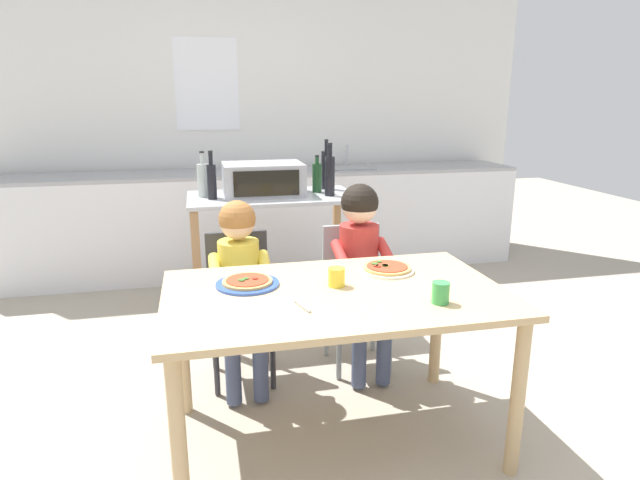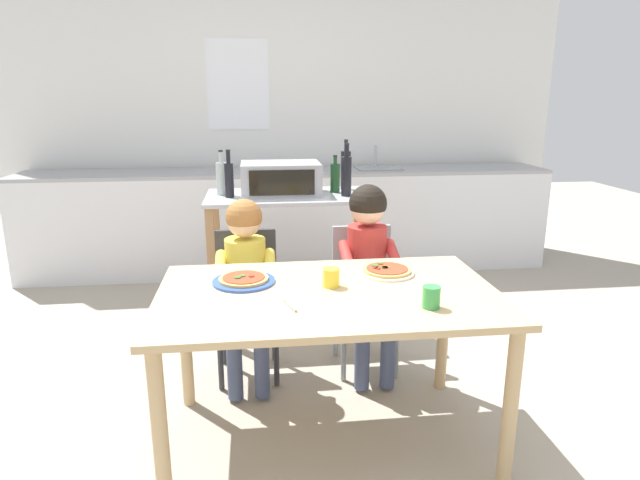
% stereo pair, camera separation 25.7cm
% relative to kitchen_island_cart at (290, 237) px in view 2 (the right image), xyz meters
% --- Properties ---
extents(ground_plane, '(11.95, 11.95, 0.00)m').
position_rel_kitchen_island_cart_xyz_m(ground_plane, '(0.07, -0.23, -0.61)').
color(ground_plane, '#A89E8C').
extents(back_wall_tiled, '(5.19, 0.13, 2.70)m').
position_rel_kitchen_island_cart_xyz_m(back_wall_tiled, '(0.07, 1.63, 0.74)').
color(back_wall_tiled, white).
rests_on(back_wall_tiled, ground).
extents(kitchen_counter, '(4.67, 0.60, 1.11)m').
position_rel_kitchen_island_cart_xyz_m(kitchen_counter, '(0.07, 1.22, -0.15)').
color(kitchen_counter, silver).
rests_on(kitchen_counter, ground).
extents(kitchen_island_cart, '(1.11, 0.61, 0.91)m').
position_rel_kitchen_island_cart_xyz_m(kitchen_island_cart, '(0.00, 0.00, 0.00)').
color(kitchen_island_cart, '#B7BABF').
rests_on(kitchen_island_cart, ground).
extents(toaster_oven, '(0.52, 0.38, 0.21)m').
position_rel_kitchen_island_cart_xyz_m(toaster_oven, '(-0.06, 0.02, 0.40)').
color(toaster_oven, '#999BA0').
rests_on(toaster_oven, kitchen_island_cart).
extents(bottle_squat_spirits, '(0.07, 0.07, 0.35)m').
position_rel_kitchen_island_cart_xyz_m(bottle_squat_spirits, '(0.37, -0.10, 0.44)').
color(bottle_squat_spirits, black).
rests_on(bottle_squat_spirits, kitchen_island_cart).
extents(bottle_slim_sauce, '(0.06, 0.06, 0.31)m').
position_rel_kitchen_island_cart_xyz_m(bottle_slim_sauce, '(-0.39, -0.05, 0.42)').
color(bottle_slim_sauce, black).
rests_on(bottle_slim_sauce, kitchen_island_cart).
extents(bottle_tall_green_wine, '(0.07, 0.07, 0.35)m').
position_rel_kitchen_island_cart_xyz_m(bottle_tall_green_wine, '(0.41, 0.17, 0.44)').
color(bottle_tall_green_wine, black).
rests_on(bottle_tall_green_wine, kitchen_island_cart).
extents(bottle_brown_beer, '(0.08, 0.08, 0.30)m').
position_rel_kitchen_island_cart_xyz_m(bottle_brown_beer, '(-0.45, 0.05, 0.41)').
color(bottle_brown_beer, '#ADB7B2').
rests_on(bottle_brown_beer, kitchen_island_cart).
extents(bottle_dark_olive_oil, '(0.07, 0.07, 0.25)m').
position_rel_kitchen_island_cart_xyz_m(bottle_dark_olive_oil, '(0.32, 0.05, 0.40)').
color(bottle_dark_olive_oil, '#1E4723').
rests_on(bottle_dark_olive_oil, kitchen_island_cart).
extents(dining_table, '(1.47, 0.90, 0.73)m').
position_rel_kitchen_island_cart_xyz_m(dining_table, '(0.07, -1.42, 0.04)').
color(dining_table, tan).
rests_on(dining_table, ground).
extents(dining_chair_left, '(0.36, 0.36, 0.81)m').
position_rel_kitchen_island_cart_xyz_m(dining_chair_left, '(-0.29, -0.70, -0.13)').
color(dining_chair_left, '#333338').
rests_on(dining_chair_left, ground).
extents(dining_chair_right, '(0.36, 0.36, 0.81)m').
position_rel_kitchen_island_cart_xyz_m(dining_chair_right, '(0.38, -0.69, -0.13)').
color(dining_chair_right, gray).
rests_on(dining_chair_right, ground).
extents(child_in_yellow_shirt, '(0.32, 0.42, 1.01)m').
position_rel_kitchen_island_cart_xyz_m(child_in_yellow_shirt, '(-0.29, -0.83, 0.05)').
color(child_in_yellow_shirt, '#424C6B').
rests_on(child_in_yellow_shirt, ground).
extents(child_in_red_shirt, '(0.32, 0.42, 1.07)m').
position_rel_kitchen_island_cart_xyz_m(child_in_red_shirt, '(0.38, -0.80, 0.09)').
color(child_in_red_shirt, '#424C6B').
rests_on(child_in_red_shirt, ground).
extents(pizza_plate_blue_rimmed, '(0.28, 0.28, 0.03)m').
position_rel_kitchen_island_cart_xyz_m(pizza_plate_blue_rimmed, '(-0.29, -1.26, 0.14)').
color(pizza_plate_blue_rimmed, '#3356B7').
rests_on(pizza_plate_blue_rimmed, dining_table).
extents(pizza_plate_white, '(0.26, 0.26, 0.03)m').
position_rel_kitchen_island_cart_xyz_m(pizza_plate_white, '(0.38, -1.21, 0.14)').
color(pizza_plate_white, white).
rests_on(pizza_plate_white, dining_table).
extents(drinking_cup_green, '(0.07, 0.07, 0.09)m').
position_rel_kitchen_island_cart_xyz_m(drinking_cup_green, '(0.45, -1.65, 0.17)').
color(drinking_cup_green, green).
rests_on(drinking_cup_green, dining_table).
extents(drinking_cup_yellow, '(0.07, 0.07, 0.08)m').
position_rel_kitchen_island_cart_xyz_m(drinking_cup_yellow, '(0.09, -1.36, 0.17)').
color(drinking_cup_yellow, yellow).
rests_on(drinking_cup_yellow, dining_table).
extents(serving_spoon, '(0.05, 0.14, 0.01)m').
position_rel_kitchen_island_cart_xyz_m(serving_spoon, '(-0.10, -1.57, 0.13)').
color(serving_spoon, '#B7BABF').
rests_on(serving_spoon, dining_table).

